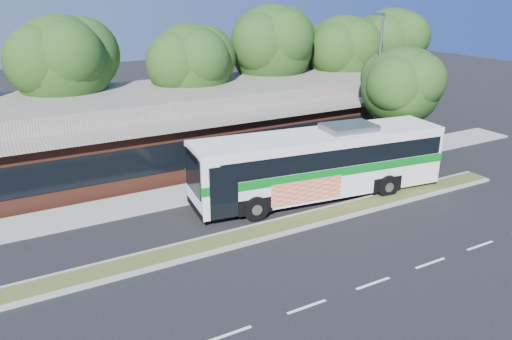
% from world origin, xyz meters
% --- Properties ---
extents(ground, '(120.00, 120.00, 0.00)m').
position_xyz_m(ground, '(0.00, 0.00, 0.00)').
color(ground, black).
rests_on(ground, ground).
extents(median_strip, '(26.00, 1.10, 0.15)m').
position_xyz_m(median_strip, '(0.00, 0.60, 0.07)').
color(median_strip, '#4D5424').
rests_on(median_strip, ground).
extents(sidewalk, '(44.00, 2.60, 0.12)m').
position_xyz_m(sidewalk, '(0.00, 6.40, 0.06)').
color(sidewalk, gray).
rests_on(sidewalk, ground).
extents(plaza_building, '(33.20, 11.20, 4.45)m').
position_xyz_m(plaza_building, '(0.00, 12.99, 2.13)').
color(plaza_building, '#55271A').
rests_on(plaza_building, ground).
extents(lamp_post, '(0.93, 0.18, 9.07)m').
position_xyz_m(lamp_post, '(9.56, 6.00, 4.90)').
color(lamp_post, slate).
rests_on(lamp_post, ground).
extents(tree_bg_b, '(6.69, 6.00, 9.00)m').
position_xyz_m(tree_bg_b, '(-6.57, 16.14, 6.14)').
color(tree_bg_b, black).
rests_on(tree_bg_b, ground).
extents(tree_bg_c, '(6.24, 5.60, 8.26)m').
position_xyz_m(tree_bg_c, '(1.40, 15.13, 5.59)').
color(tree_bg_c, black).
rests_on(tree_bg_c, ground).
extents(tree_bg_d, '(6.91, 6.20, 9.37)m').
position_xyz_m(tree_bg_d, '(8.45, 16.15, 6.42)').
color(tree_bg_d, black).
rests_on(tree_bg_d, ground).
extents(tree_bg_e, '(6.47, 5.80, 8.50)m').
position_xyz_m(tree_bg_e, '(14.42, 15.14, 5.74)').
color(tree_bg_e, black).
rests_on(tree_bg_e, ground).
extents(tree_bg_f, '(6.69, 6.00, 8.92)m').
position_xyz_m(tree_bg_f, '(20.43, 16.14, 6.06)').
color(tree_bg_f, black).
rests_on(tree_bg_f, ground).
extents(transit_bus, '(13.72, 4.49, 3.79)m').
position_xyz_m(transit_bus, '(3.12, 2.78, 2.11)').
color(transit_bus, silver).
rests_on(transit_bus, ground).
extents(sedan, '(4.34, 1.81, 1.25)m').
position_xyz_m(sedan, '(-9.00, 9.82, 0.63)').
color(sedan, silver).
rests_on(sedan, ground).
extents(sidewalk_tree, '(5.44, 4.88, 7.15)m').
position_xyz_m(sidewalk_tree, '(11.35, 5.54, 4.82)').
color(sidewalk_tree, black).
rests_on(sidewalk_tree, ground).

